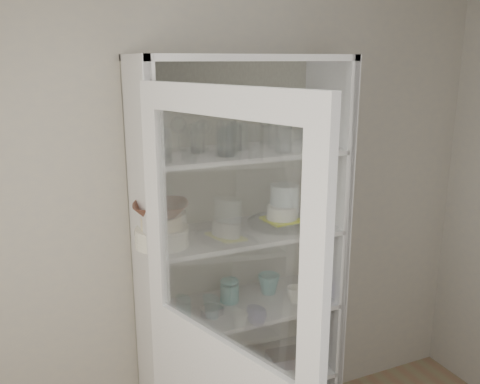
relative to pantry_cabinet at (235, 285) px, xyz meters
name	(u,v)px	position (x,y,z in m)	size (l,w,h in m)	color
wall_back	(187,215)	(-0.20, 0.16, 0.36)	(3.60, 0.02, 2.60)	beige
pantry_cabinet	(235,285)	(0.00, 0.00, 0.00)	(1.00, 0.45, 2.10)	silver
tumbler_0	(164,146)	(-0.41, -0.20, 0.79)	(0.07, 0.07, 0.14)	silver
tumbler_1	(225,139)	(-0.12, -0.17, 0.80)	(0.07, 0.07, 0.15)	silver
tumbler_2	(226,141)	(-0.12, -0.19, 0.79)	(0.07, 0.07, 0.13)	silver
tumbler_3	(228,138)	(-0.10, -0.17, 0.80)	(0.08, 0.08, 0.15)	silver
tumbler_4	(284,136)	(0.16, -0.20, 0.80)	(0.08, 0.08, 0.15)	silver
tumbler_5	(310,135)	(0.30, -0.20, 0.79)	(0.07, 0.07, 0.15)	silver
tumbler_6	(310,136)	(0.30, -0.20, 0.79)	(0.07, 0.07, 0.14)	silver
tumbler_7	(156,141)	(-0.41, -0.08, 0.79)	(0.07, 0.07, 0.14)	silver
tumbler_8	(198,138)	(-0.21, -0.06, 0.79)	(0.07, 0.07, 0.14)	silver
tumbler_9	(241,136)	(0.01, -0.06, 0.79)	(0.06, 0.06, 0.13)	silver
tumbler_10	(235,137)	(-0.03, -0.07, 0.78)	(0.06, 0.06, 0.13)	silver
tumbler_11	(275,135)	(0.17, -0.08, 0.79)	(0.07, 0.07, 0.13)	silver
goblet_0	(179,132)	(-0.27, 0.02, 0.81)	(0.08, 0.08, 0.18)	silver
goblet_1	(203,134)	(-0.16, 0.01, 0.80)	(0.07, 0.07, 0.16)	silver
goblet_2	(266,128)	(0.20, 0.05, 0.80)	(0.07, 0.07, 0.16)	silver
goblet_3	(301,124)	(0.40, 0.05, 0.81)	(0.08, 0.08, 0.18)	silver
plate_stack_front	(162,236)	(-0.41, -0.11, 0.36)	(0.24, 0.24, 0.08)	white
plate_stack_back	(163,222)	(-0.36, 0.06, 0.37)	(0.23, 0.23, 0.10)	white
cream_bowl	(161,222)	(-0.41, -0.11, 0.43)	(0.19, 0.19, 0.06)	beige
terracotta_bowl	(161,209)	(-0.41, -0.11, 0.49)	(0.25, 0.25, 0.06)	brown
glass_platter	(282,222)	(0.23, -0.07, 0.33)	(0.35, 0.35, 0.02)	silver
yellow_trivet	(282,219)	(0.23, -0.07, 0.35)	(0.17, 0.17, 0.01)	yellow
white_ramekin	(282,212)	(0.23, -0.07, 0.39)	(0.15, 0.15, 0.07)	white
grey_bowl_stack	(285,204)	(0.26, -0.05, 0.42)	(0.15, 0.15, 0.20)	silver
mug_blue	(317,288)	(0.41, -0.14, -0.04)	(0.11, 0.11, 0.09)	navy
mug_teal	(269,284)	(0.19, -0.02, -0.03)	(0.12, 0.12, 0.11)	teal
mug_white	(296,295)	(0.27, -0.17, -0.04)	(0.09, 0.09, 0.08)	white
teal_jar	(230,291)	(-0.04, -0.02, -0.02)	(0.10, 0.10, 0.12)	teal
measuring_cups	(210,311)	(-0.18, -0.11, -0.06)	(0.10, 0.10, 0.04)	#A8A9B9
white_canister	(161,306)	(-0.41, -0.03, -0.02)	(0.11, 0.11, 0.12)	white
cream_dish	(201,378)	(-0.22, -0.08, -0.45)	(0.21, 0.21, 0.07)	beige
tin_box	(286,358)	(0.26, -0.09, -0.45)	(0.20, 0.14, 0.06)	gray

